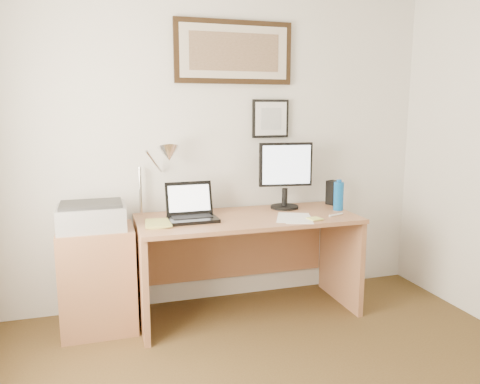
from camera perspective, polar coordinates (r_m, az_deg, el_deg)
name	(u,v)px	position (r m, az deg, el deg)	size (l,w,h in m)	color
wall_back	(215,145)	(3.67, -3.09, 5.75)	(3.50, 0.02, 2.50)	silver
side_cabinet	(98,279)	(3.43, -16.91, -10.16)	(0.50, 0.40, 0.73)	#98613F
water_bottle	(339,196)	(3.70, 11.92, -0.49)	(0.08, 0.08, 0.22)	#0C56A8
bottle_cap	(339,181)	(3.68, 11.99, 1.35)	(0.04, 0.04, 0.02)	#0C56A8
speaker	(333,192)	(3.92, 11.22, -0.06)	(0.09, 0.08, 0.20)	black
paper_sheet_a	(298,219)	(3.37, 7.12, -3.31)	(0.19, 0.28, 0.00)	white
paper_sheet_b	(293,218)	(3.40, 6.51, -3.14)	(0.23, 0.33, 0.00)	white
sticky_pad	(315,219)	(3.37, 9.11, -3.23)	(0.09, 0.09, 0.01)	#E4E96E
marker_pen	(336,215)	(3.52, 11.62, -2.73)	(0.02, 0.02, 0.14)	white
book	(145,224)	(3.23, -11.48, -3.86)	(0.18, 0.24, 0.02)	#BEBD59
desk	(244,244)	(3.57, 0.49, -6.38)	(1.60, 0.70, 0.75)	#98613F
laptop	(191,211)	(3.35, -5.94, -2.38)	(0.34, 0.30, 0.26)	black
lcd_monitor	(285,172)	(3.67, 5.57, 2.43)	(0.42, 0.22, 0.52)	black
printer	(92,216)	(3.30, -17.63, -2.81)	(0.44, 0.34, 0.18)	#A2A2A4
desk_lamp	(166,157)	(3.41, -9.00, 4.25)	(0.29, 0.27, 0.53)	silver
picture_large	(234,52)	(3.69, -0.72, 16.68)	(0.92, 0.04, 0.47)	black
picture_small	(270,119)	(3.76, 3.73, 8.91)	(0.30, 0.03, 0.30)	black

